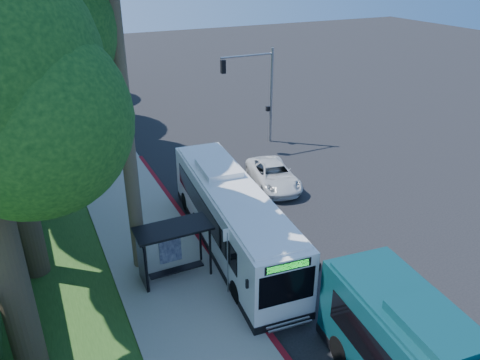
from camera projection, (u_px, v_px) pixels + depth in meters
ground at (280, 213)px, 25.76m from camera, size 140.00×140.00×0.00m
sidewalk at (151, 243)px, 22.91m from camera, size 4.50×70.00×0.12m
red_curb at (227, 276)px, 20.54m from camera, size 0.25×30.00×0.13m
grass_verge at (21, 222)px, 24.80m from camera, size 8.00×70.00×0.06m
bus_shelter at (167, 242)px, 19.85m from camera, size 3.20×1.51×2.55m
stop_sign_pole at (227, 252)px, 18.70m from camera, size 0.35×0.06×3.17m
traffic_signal_pole at (259, 85)px, 33.45m from camera, size 4.10×0.30×7.00m
white_bus at (232, 215)px, 22.07m from camera, size 3.57×12.09×3.55m
pickup at (273, 175)px, 28.55m from camera, size 3.17×5.39×1.41m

